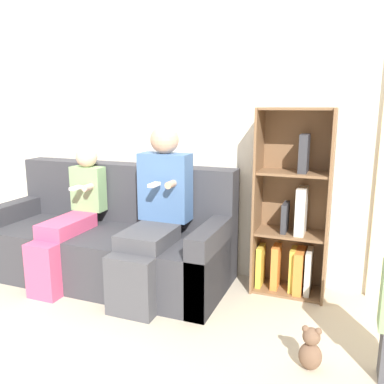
% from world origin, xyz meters
% --- Properties ---
extents(ground_plane, '(14.00, 14.00, 0.00)m').
position_xyz_m(ground_plane, '(0.00, 0.00, 0.00)').
color(ground_plane, beige).
extents(back_wall, '(10.00, 0.06, 2.55)m').
position_xyz_m(back_wall, '(0.00, 0.95, 1.27)').
color(back_wall, silver).
rests_on(back_wall, ground_plane).
extents(couch, '(1.97, 0.82, 0.91)m').
position_xyz_m(couch, '(-0.29, 0.52, 0.31)').
color(couch, '#38383D').
rests_on(couch, ground_plane).
extents(adult_seated, '(0.39, 0.74, 1.25)m').
position_xyz_m(adult_seated, '(0.19, 0.39, 0.65)').
color(adult_seated, '#47474C').
rests_on(adult_seated, ground_plane).
extents(child_seated, '(0.28, 0.75, 1.07)m').
position_xyz_m(child_seated, '(-0.53, 0.35, 0.54)').
color(child_seated, '#DB4C75').
rests_on(child_seated, ground_plane).
extents(bookshelf, '(0.53, 0.31, 1.38)m').
position_xyz_m(bookshelf, '(1.14, 0.79, 0.58)').
color(bookshelf, brown).
rests_on(bookshelf, ground_plane).
extents(teddy_bear, '(0.12, 0.10, 0.25)m').
position_xyz_m(teddy_bear, '(1.38, -0.15, 0.12)').
color(teddy_bear, brown).
rests_on(teddy_bear, ground_plane).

